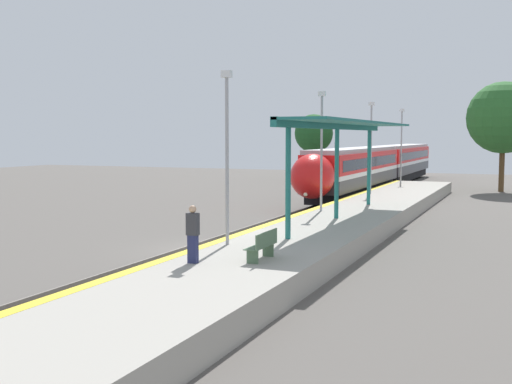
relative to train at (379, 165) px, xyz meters
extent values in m
plane|color=#56514C|center=(0.00, -32.94, -2.15)|extent=(120.00, 120.00, 0.00)
cube|color=slate|center=(-0.72, -32.94, -2.07)|extent=(0.08, 90.00, 0.15)
cube|color=slate|center=(0.72, -32.94, -2.07)|extent=(0.08, 90.00, 0.15)
cube|color=black|center=(0.00, -8.36, -1.56)|extent=(2.39, 17.23, 0.74)
cube|color=#38383D|center=(0.00, -8.36, -0.76)|extent=(2.72, 18.72, 0.87)
cube|color=white|center=(0.00, -8.36, -0.17)|extent=(2.73, 18.72, 0.30)
cube|color=red|center=(0.00, -8.36, 0.64)|extent=(2.72, 18.72, 1.32)
cube|color=black|center=(0.00, -8.36, 0.57)|extent=(2.74, 17.23, 0.73)
cube|color=#9E9EA3|center=(0.00, -8.36, 1.45)|extent=(2.45, 18.72, 0.30)
cylinder|color=black|center=(-0.72, -15.26, -1.71)|extent=(0.12, 0.88, 0.88)
cylinder|color=black|center=(0.72, -15.26, -1.71)|extent=(0.12, 0.88, 0.88)
cylinder|color=black|center=(-0.72, -13.06, -1.71)|extent=(0.12, 0.88, 0.88)
cylinder|color=black|center=(0.72, -13.06, -1.71)|extent=(0.12, 0.88, 0.88)
cylinder|color=black|center=(-0.72, -3.65, -1.71)|extent=(0.12, 0.88, 0.88)
cylinder|color=black|center=(0.72, -3.65, -1.71)|extent=(0.12, 0.88, 0.88)
cylinder|color=black|center=(-0.72, -1.45, -1.71)|extent=(0.12, 0.88, 0.88)
cylinder|color=black|center=(0.72, -1.45, -1.71)|extent=(0.12, 0.88, 0.88)
ellipsoid|color=red|center=(0.00, -18.89, 0.05)|extent=(2.61, 3.51, 2.74)
ellipsoid|color=black|center=(0.00, -19.33, 0.50)|extent=(1.90, 2.05, 1.40)
sphere|color=#F9F4CC|center=(0.00, -20.20, -0.94)|extent=(0.24, 0.24, 0.24)
cube|color=black|center=(0.00, 11.17, -1.56)|extent=(2.39, 17.23, 0.74)
cube|color=#38383D|center=(0.00, 11.17, -0.76)|extent=(2.72, 18.72, 0.87)
cube|color=white|center=(0.00, 11.17, -0.17)|extent=(2.73, 18.72, 0.30)
cube|color=red|center=(0.00, 11.17, 0.64)|extent=(2.72, 18.72, 1.32)
cube|color=black|center=(0.00, 11.17, 0.57)|extent=(2.74, 17.23, 0.73)
cube|color=#9E9EA3|center=(0.00, 11.17, 1.45)|extent=(2.45, 18.72, 0.30)
cylinder|color=black|center=(-0.72, 4.26, -1.71)|extent=(0.12, 0.88, 0.88)
cylinder|color=black|center=(0.72, 4.26, -1.71)|extent=(0.12, 0.88, 0.88)
cylinder|color=black|center=(-0.72, 6.46, -1.71)|extent=(0.12, 0.88, 0.88)
cylinder|color=black|center=(0.72, 6.46, -1.71)|extent=(0.12, 0.88, 0.88)
cylinder|color=black|center=(-0.72, 15.87, -1.71)|extent=(0.12, 0.88, 0.88)
cylinder|color=black|center=(0.72, 15.87, -1.71)|extent=(0.12, 0.88, 0.88)
cylinder|color=black|center=(-0.72, 18.07, -1.71)|extent=(0.12, 0.88, 0.88)
cylinder|color=black|center=(0.72, 18.07, -1.71)|extent=(0.12, 0.88, 0.88)
cube|color=#9E998E|center=(3.95, -32.94, -1.72)|extent=(4.63, 64.00, 0.85)
cube|color=yellow|center=(1.83, -32.94, -1.29)|extent=(0.40, 64.00, 0.01)
cube|color=#4C6B4C|center=(4.58, -38.75, -1.09)|extent=(0.36, 0.06, 0.42)
cube|color=#4C6B4C|center=(4.58, -37.50, -1.09)|extent=(0.36, 0.06, 0.42)
cube|color=#4C6B4C|center=(4.58, -38.12, -0.86)|extent=(0.44, 1.66, 0.03)
cube|color=#4C6B4C|center=(4.78, -38.12, -0.63)|extent=(0.04, 1.66, 0.44)
cube|color=navy|center=(2.91, -39.35, -0.88)|extent=(0.28, 0.20, 0.84)
cube|color=#333338|center=(2.91, -39.35, -0.12)|extent=(0.36, 0.22, 0.67)
sphere|color=tan|center=(2.91, -39.35, 0.32)|extent=(0.23, 0.23, 0.23)
cylinder|color=#59595E|center=(-2.15, -6.04, -0.42)|extent=(0.14, 0.14, 3.45)
cube|color=black|center=(-2.15, -6.04, 1.65)|extent=(0.28, 0.20, 0.70)
sphere|color=black|center=(-2.15, -6.15, 1.82)|extent=(0.14, 0.14, 0.14)
sphere|color=red|center=(-2.15, -6.15, 1.48)|extent=(0.14, 0.14, 0.14)
cylinder|color=#9E9EA3|center=(2.43, -35.97, 1.59)|extent=(0.12, 0.12, 5.78)
cube|color=silver|center=(2.43, -35.97, 4.60)|extent=(0.36, 0.20, 0.24)
cylinder|color=#9E9EA3|center=(2.43, -24.95, 1.59)|extent=(0.12, 0.12, 5.78)
cube|color=silver|center=(2.43, -24.95, 4.60)|extent=(0.36, 0.20, 0.24)
cylinder|color=#9E9EA3|center=(2.43, -13.93, 1.59)|extent=(0.12, 0.12, 5.78)
cube|color=silver|center=(2.43, -13.93, 4.60)|extent=(0.36, 0.20, 0.24)
cylinder|color=#9E9EA3|center=(2.43, -2.91, 1.59)|extent=(0.12, 0.12, 5.78)
cube|color=silver|center=(2.43, -2.91, 4.60)|extent=(0.36, 0.20, 0.24)
cylinder|color=#1E6B66|center=(3.95, -33.97, 0.79)|extent=(0.20, 0.20, 4.17)
cylinder|color=#1E6B66|center=(3.95, -27.50, 0.79)|extent=(0.20, 0.20, 4.17)
cylinder|color=#1E6B66|center=(3.95, -21.02, 0.79)|extent=(0.20, 0.20, 4.17)
cube|color=#1E6B66|center=(3.95, -27.50, 2.98)|extent=(0.24, 15.95, 0.36)
cube|color=#1E6B66|center=(4.85, -27.50, 3.10)|extent=(2.00, 15.95, 0.10)
cylinder|color=brown|center=(-8.65, 8.11, -0.48)|extent=(0.44, 0.44, 3.33)
sphere|color=#1E5123|center=(-8.65, 8.11, 2.78)|extent=(4.00, 4.00, 4.00)
cylinder|color=brown|center=(10.02, 1.26, -0.25)|extent=(0.44, 0.44, 3.79)
sphere|color=#286028|center=(10.02, 1.26, 4.03)|extent=(5.97, 5.97, 5.97)
camera|label=1|loc=(12.02, -56.00, 2.48)|focal=45.00mm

